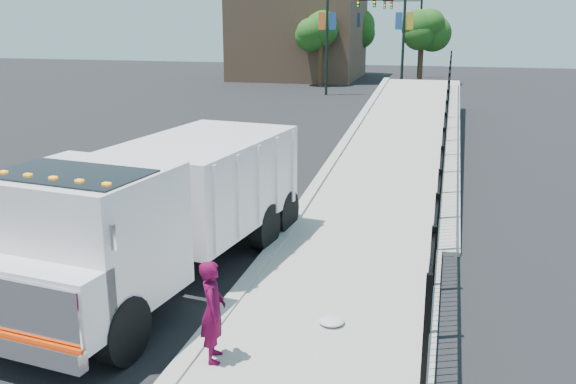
# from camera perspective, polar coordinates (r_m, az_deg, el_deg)

# --- Properties ---
(ground) EXTENTS (120.00, 120.00, 0.00)m
(ground) POSITION_cam_1_polar(r_m,az_deg,el_deg) (11.74, -5.60, -10.82)
(ground) COLOR black
(ground) RESTS_ON ground
(curb) EXTENTS (0.30, 12.00, 0.16)m
(curb) POSITION_cam_1_polar(r_m,az_deg,el_deg) (10.08, -9.56, -15.21)
(curb) COLOR #ADAAA3
(curb) RESTS_ON ground
(ramp) EXTENTS (3.95, 24.06, 3.19)m
(ramp) POSITION_cam_1_polar(r_m,az_deg,el_deg) (26.44, 10.63, 3.90)
(ramp) COLOR #9E998E
(ramp) RESTS_ON ground
(iron_fence) EXTENTS (0.10, 28.00, 1.80)m
(iron_fence) POSITION_cam_1_polar(r_m,az_deg,el_deg) (22.29, 13.69, 3.95)
(iron_fence) COLOR black
(iron_fence) RESTS_ON ground
(truck) EXTENTS (3.72, 8.54, 2.83)m
(truck) POSITION_cam_1_polar(r_m,az_deg,el_deg) (12.72, -11.47, -1.26)
(truck) COLOR black
(truck) RESTS_ON ground
(worker) EXTENTS (0.53, 0.67, 1.59)m
(worker) POSITION_cam_1_polar(r_m,az_deg,el_deg) (9.80, -6.68, -10.46)
(worker) COLOR #530529
(worker) RESTS_ON sidewalk
(debris) EXTENTS (0.44, 0.44, 0.11)m
(debris) POSITION_cam_1_polar(r_m,az_deg,el_deg) (11.12, 3.88, -11.35)
(debris) COLOR silver
(debris) RESTS_ON sidewalk
(light_pole_0) EXTENTS (3.77, 0.22, 8.00)m
(light_pole_0) POSITION_cam_1_polar(r_m,az_deg,el_deg) (43.16, 3.91, 14.35)
(light_pole_0) COLOR black
(light_pole_0) RESTS_ON ground
(light_pole_1) EXTENTS (3.77, 0.22, 8.00)m
(light_pole_1) POSITION_cam_1_polar(r_m,az_deg,el_deg) (43.82, 9.86, 14.19)
(light_pole_1) COLOR black
(light_pole_1) RESTS_ON ground
(light_pole_2) EXTENTS (3.77, 0.22, 8.00)m
(light_pole_2) POSITION_cam_1_polar(r_m,az_deg,el_deg) (53.60, 6.11, 14.52)
(light_pole_2) COLOR black
(light_pole_2) RESTS_ON ground
(light_pole_3) EXTENTS (3.77, 0.22, 8.00)m
(light_pole_3) POSITION_cam_1_polar(r_m,az_deg,el_deg) (56.33, 11.38, 14.35)
(light_pole_3) COLOR black
(light_pole_3) RESTS_ON ground
(tree_0) EXTENTS (2.64, 2.64, 5.32)m
(tree_0) POSITION_cam_1_polar(r_m,az_deg,el_deg) (48.65, 2.94, 14.00)
(tree_0) COLOR #382314
(tree_0) RESTS_ON ground
(tree_1) EXTENTS (2.53, 2.53, 5.27)m
(tree_1) POSITION_cam_1_polar(r_m,az_deg,el_deg) (50.84, 11.85, 13.76)
(tree_1) COLOR #382314
(tree_1) RESTS_ON ground
(tree_2) EXTENTS (3.24, 3.24, 5.62)m
(tree_2) POSITION_cam_1_polar(r_m,az_deg,el_deg) (58.83, 6.11, 14.21)
(tree_2) COLOR #382314
(tree_2) RESTS_ON ground
(building) EXTENTS (10.00, 10.00, 8.00)m
(building) POSITION_cam_1_polar(r_m,az_deg,el_deg) (55.36, 1.02, 14.25)
(building) COLOR #8C664C
(building) RESTS_ON ground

